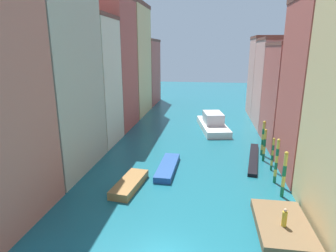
{
  "coord_description": "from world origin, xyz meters",
  "views": [
    {
      "loc": [
        2.48,
        -15.05,
        13.07
      ],
      "look_at": [
        -3.71,
        26.92,
        1.5
      ],
      "focal_mm": 30.28,
      "sensor_mm": 36.0,
      "label": 1
    }
  ],
  "objects_px": {
    "mooring_pole_4": "(263,138)",
    "vaporetto_white": "(213,123)",
    "mooring_pole_0": "(284,174)",
    "mooring_pole_3": "(264,145)",
    "person_on_dock": "(284,218)",
    "waterfront_dock": "(282,226)",
    "motorboat_0": "(168,167)",
    "gondola_black": "(253,158)",
    "mooring_pole_2": "(273,154)",
    "motorboat_1": "(130,184)",
    "mooring_pole_1": "(277,161)"
  },
  "relations": [
    {
      "from": "person_on_dock",
      "to": "mooring_pole_3",
      "type": "height_order",
      "value": "mooring_pole_3"
    },
    {
      "from": "mooring_pole_0",
      "to": "mooring_pole_1",
      "type": "xyz_separation_m",
      "value": [
        -0.07,
        2.82,
        0.13
      ]
    },
    {
      "from": "mooring_pole_4",
      "to": "vaporetto_white",
      "type": "height_order",
      "value": "mooring_pole_4"
    },
    {
      "from": "mooring_pole_3",
      "to": "mooring_pole_0",
      "type": "bearing_deg",
      "value": -88.78
    },
    {
      "from": "mooring_pole_2",
      "to": "motorboat_0",
      "type": "distance_m",
      "value": 11.66
    },
    {
      "from": "waterfront_dock",
      "to": "motorboat_1",
      "type": "xyz_separation_m",
      "value": [
        -13.14,
        4.79,
        0.05
      ]
    },
    {
      "from": "mooring_pole_0",
      "to": "mooring_pole_3",
      "type": "xyz_separation_m",
      "value": [
        -0.18,
        8.62,
        -0.21
      ]
    },
    {
      "from": "motorboat_0",
      "to": "motorboat_1",
      "type": "relative_size",
      "value": 1.21
    },
    {
      "from": "person_on_dock",
      "to": "gondola_black",
      "type": "distance_m",
      "value": 14.57
    },
    {
      "from": "waterfront_dock",
      "to": "gondola_black",
      "type": "bearing_deg",
      "value": 90.59
    },
    {
      "from": "mooring_pole_1",
      "to": "vaporetto_white",
      "type": "distance_m",
      "value": 19.98
    },
    {
      "from": "mooring_pole_4",
      "to": "mooring_pole_0",
      "type": "bearing_deg",
      "value": -89.87
    },
    {
      "from": "person_on_dock",
      "to": "vaporetto_white",
      "type": "bearing_deg",
      "value": 100.2
    },
    {
      "from": "mooring_pole_0",
      "to": "motorboat_1",
      "type": "bearing_deg",
      "value": -178.62
    },
    {
      "from": "mooring_pole_3",
      "to": "motorboat_1",
      "type": "xyz_separation_m",
      "value": [
        -14.09,
        -8.97,
        -1.66
      ]
    },
    {
      "from": "mooring_pole_0",
      "to": "waterfront_dock",
      "type": "bearing_deg",
      "value": -102.49
    },
    {
      "from": "mooring_pole_2",
      "to": "waterfront_dock",
      "type": "bearing_deg",
      "value": -96.96
    },
    {
      "from": "waterfront_dock",
      "to": "vaporetto_white",
      "type": "xyz_separation_m",
      "value": [
        -5.02,
        26.94,
        0.7
      ]
    },
    {
      "from": "waterfront_dock",
      "to": "gondola_black",
      "type": "relative_size",
      "value": 0.61
    },
    {
      "from": "vaporetto_white",
      "to": "gondola_black",
      "type": "distance_m",
      "value": 13.86
    },
    {
      "from": "person_on_dock",
      "to": "mooring_pole_4",
      "type": "distance_m",
      "value": 16.43
    },
    {
      "from": "person_on_dock",
      "to": "mooring_pole_4",
      "type": "bearing_deg",
      "value": 85.85
    },
    {
      "from": "mooring_pole_4",
      "to": "gondola_black",
      "type": "xyz_separation_m",
      "value": [
        -1.26,
        -1.83,
        -2.11
      ]
    },
    {
      "from": "mooring_pole_4",
      "to": "motorboat_0",
      "type": "bearing_deg",
      "value": -150.45
    },
    {
      "from": "mooring_pole_0",
      "to": "mooring_pole_4",
      "type": "height_order",
      "value": "mooring_pole_4"
    },
    {
      "from": "waterfront_dock",
      "to": "mooring_pole_3",
      "type": "bearing_deg",
      "value": 86.03
    },
    {
      "from": "person_on_dock",
      "to": "vaporetto_white",
      "type": "relative_size",
      "value": 0.12
    },
    {
      "from": "gondola_black",
      "to": "motorboat_0",
      "type": "height_order",
      "value": "motorboat_0"
    },
    {
      "from": "mooring_pole_3",
      "to": "mooring_pole_4",
      "type": "bearing_deg",
      "value": 85.56
    },
    {
      "from": "mooring_pole_0",
      "to": "gondola_black",
      "type": "height_order",
      "value": "mooring_pole_0"
    },
    {
      "from": "gondola_black",
      "to": "motorboat_0",
      "type": "bearing_deg",
      "value": -155.57
    },
    {
      "from": "mooring_pole_2",
      "to": "gondola_black",
      "type": "bearing_deg",
      "value": 117.33
    },
    {
      "from": "mooring_pole_4",
      "to": "motorboat_1",
      "type": "distance_m",
      "value": 18.12
    },
    {
      "from": "mooring_pole_0",
      "to": "motorboat_0",
      "type": "distance_m",
      "value": 12.18
    },
    {
      "from": "person_on_dock",
      "to": "motorboat_0",
      "type": "height_order",
      "value": "person_on_dock"
    },
    {
      "from": "waterfront_dock",
      "to": "vaporetto_white",
      "type": "relative_size",
      "value": 0.54
    },
    {
      "from": "waterfront_dock",
      "to": "gondola_black",
      "type": "height_order",
      "value": "waterfront_dock"
    },
    {
      "from": "mooring_pole_2",
      "to": "motorboat_1",
      "type": "distance_m",
      "value": 15.88
    },
    {
      "from": "mooring_pole_4",
      "to": "motorboat_0",
      "type": "relative_size",
      "value": 0.63
    },
    {
      "from": "mooring_pole_4",
      "to": "vaporetto_white",
      "type": "relative_size",
      "value": 0.39
    },
    {
      "from": "mooring_pole_2",
      "to": "vaporetto_white",
      "type": "xyz_separation_m",
      "value": [
        -6.37,
        15.85,
        -0.9
      ]
    },
    {
      "from": "mooring_pole_0",
      "to": "vaporetto_white",
      "type": "bearing_deg",
      "value": 105.77
    },
    {
      "from": "mooring_pole_1",
      "to": "mooring_pole_4",
      "type": "height_order",
      "value": "mooring_pole_1"
    },
    {
      "from": "mooring_pole_1",
      "to": "mooring_pole_2",
      "type": "bearing_deg",
      "value": 84.8
    },
    {
      "from": "mooring_pole_0",
      "to": "motorboat_0",
      "type": "xyz_separation_m",
      "value": [
        -11.22,
        4.34,
        -1.92
      ]
    },
    {
      "from": "mooring_pole_0",
      "to": "mooring_pole_2",
      "type": "distance_m",
      "value": 5.97
    },
    {
      "from": "waterfront_dock",
      "to": "motorboat_0",
      "type": "height_order",
      "value": "waterfront_dock"
    },
    {
      "from": "mooring_pole_2",
      "to": "motorboat_1",
      "type": "height_order",
      "value": "mooring_pole_2"
    },
    {
      "from": "vaporetto_white",
      "to": "motorboat_0",
      "type": "bearing_deg",
      "value": -106.16
    },
    {
      "from": "person_on_dock",
      "to": "mooring_pole_0",
      "type": "distance_m",
      "value": 5.87
    }
  ]
}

